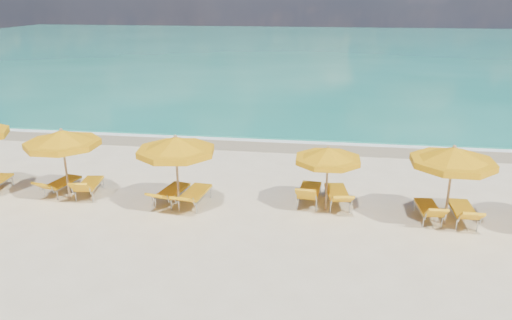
# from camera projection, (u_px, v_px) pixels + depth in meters

# --- Properties ---
(ground_plane) EXTENTS (120.00, 120.00, 0.00)m
(ground_plane) POSITION_uv_depth(u_px,v_px,m) (249.00, 212.00, 15.46)
(ground_plane) COLOR beige
(ocean) EXTENTS (120.00, 80.00, 0.30)m
(ocean) POSITION_uv_depth(u_px,v_px,m) (313.00, 49.00, 60.47)
(ocean) COLOR #167C68
(ocean) RESTS_ON ground
(wet_sand_band) EXTENTS (120.00, 2.60, 0.01)m
(wet_sand_band) POSITION_uv_depth(u_px,v_px,m) (276.00, 144.00, 22.40)
(wet_sand_band) COLOR tan
(wet_sand_band) RESTS_ON ground
(foam_line) EXTENTS (120.00, 1.20, 0.03)m
(foam_line) POSITION_uv_depth(u_px,v_px,m) (277.00, 139.00, 23.15)
(foam_line) COLOR white
(foam_line) RESTS_ON ground
(whitecap_near) EXTENTS (14.00, 0.36, 0.05)m
(whitecap_near) POSITION_uv_depth(u_px,v_px,m) (200.00, 98.00, 32.25)
(whitecap_near) COLOR white
(whitecap_near) RESTS_ON ground
(whitecap_far) EXTENTS (18.00, 0.30, 0.05)m
(whitecap_far) POSITION_uv_depth(u_px,v_px,m) (408.00, 85.00, 36.83)
(whitecap_far) COLOR white
(whitecap_far) RESTS_ON ground
(umbrella_3) EXTENTS (3.11, 3.11, 2.42)m
(umbrella_3) POSITION_uv_depth(u_px,v_px,m) (62.00, 139.00, 15.74)
(umbrella_3) COLOR tan
(umbrella_3) RESTS_ON ground
(umbrella_4) EXTENTS (2.93, 2.93, 2.44)m
(umbrella_4) POSITION_uv_depth(u_px,v_px,m) (176.00, 146.00, 14.95)
(umbrella_4) COLOR tan
(umbrella_4) RESTS_ON ground
(umbrella_5) EXTENTS (2.68, 2.68, 2.10)m
(umbrella_5) POSITION_uv_depth(u_px,v_px,m) (328.00, 156.00, 15.05)
(umbrella_5) COLOR tan
(umbrella_5) RESTS_ON ground
(umbrella_6) EXTENTS (3.14, 3.14, 2.44)m
(umbrella_6) POSITION_uv_depth(u_px,v_px,m) (453.00, 157.00, 13.97)
(umbrella_6) COLOR tan
(umbrella_6) RESTS_ON ground
(lounger_3_left) EXTENTS (0.90, 1.85, 0.75)m
(lounger_3_left) POSITION_uv_depth(u_px,v_px,m) (62.00, 187.00, 16.86)
(lounger_3_left) COLOR #A5A8AD
(lounger_3_left) RESTS_ON ground
(lounger_3_right) EXTENTS (0.87, 1.87, 0.85)m
(lounger_3_right) POSITION_uv_depth(u_px,v_px,m) (89.00, 189.00, 16.68)
(lounger_3_right) COLOR #A5A8AD
(lounger_3_right) RESTS_ON ground
(lounger_4_left) EXTENTS (0.95, 2.00, 0.75)m
(lounger_4_left) POSITION_uv_depth(u_px,v_px,m) (172.00, 196.00, 16.09)
(lounger_4_left) COLOR #A5A8AD
(lounger_4_left) RESTS_ON ground
(lounger_4_right) EXTENTS (0.87, 2.06, 0.77)m
(lounger_4_right) POSITION_uv_depth(u_px,v_px,m) (195.00, 198.00, 15.89)
(lounger_4_right) COLOR #A5A8AD
(lounger_4_right) RESTS_ON ground
(lounger_5_left) EXTENTS (0.79, 1.96, 0.93)m
(lounger_5_left) POSITION_uv_depth(u_px,v_px,m) (309.00, 196.00, 16.05)
(lounger_5_left) COLOR #A5A8AD
(lounger_5_left) RESTS_ON ground
(lounger_5_right) EXTENTS (0.94, 2.08, 0.83)m
(lounger_5_right) POSITION_uv_depth(u_px,v_px,m) (337.00, 198.00, 15.87)
(lounger_5_right) COLOR #A5A8AD
(lounger_5_right) RESTS_ON ground
(lounger_6_left) EXTENTS (0.71, 1.76, 0.80)m
(lounger_6_left) POSITION_uv_depth(u_px,v_px,m) (428.00, 213.00, 14.87)
(lounger_6_left) COLOR #A5A8AD
(lounger_6_left) RESTS_ON ground
(lounger_6_right) EXTENTS (0.65, 1.90, 0.82)m
(lounger_6_right) POSITION_uv_depth(u_px,v_px,m) (462.00, 215.00, 14.70)
(lounger_6_right) COLOR #A5A8AD
(lounger_6_right) RESTS_ON ground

